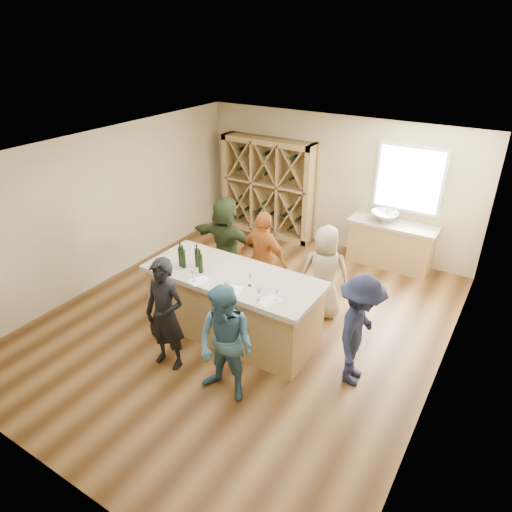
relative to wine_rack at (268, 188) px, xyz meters
The scene contains 33 objects.
floor 3.78m from the wine_rack, 65.36° to the right, with size 6.00×7.00×0.10m, color brown.
ceiling 4.00m from the wine_rack, 65.36° to the right, with size 6.00×7.00×0.10m, color white.
wall_back 1.56m from the wine_rack, 10.57° to the left, with size 6.00×0.10×2.80m, color tan.
wall_front 6.99m from the wine_rack, 77.60° to the right, with size 6.00×0.10×2.80m, color tan.
wall_left 3.63m from the wine_rack, 115.36° to the right, with size 0.10×7.00×2.80m, color tan.
wall_right 5.61m from the wine_rack, 35.70° to the right, with size 0.10×7.00×2.80m, color tan.
window_frame 3.08m from the wine_rack, ahead, with size 1.30×0.06×1.30m, color white.
window_pane 3.07m from the wine_rack, ahead, with size 1.18×0.01×1.18m, color white.
wine_rack is the anchor object (origin of this frame).
back_counter_base 2.98m from the wine_rack, ahead, with size 1.60×0.58×0.86m, color #9E7F4B.
back_counter_top 2.91m from the wine_rack, ahead, with size 1.70×0.62×0.06m, color #ACA18D.
sink 2.70m from the wine_rack, ahead, with size 0.54×0.54×0.19m, color silver.
faucet 2.70m from the wine_rack, ahead, with size 0.02×0.02×0.30m, color silver.
tasting_counter_base 4.00m from the wine_rack, 67.04° to the right, with size 2.60×1.00×1.00m, color #9E7F4B.
tasting_counter_top 3.95m from the wine_rack, 67.04° to the right, with size 2.72×1.12×0.08m, color #ACA18D.
wine_bottle_a 3.91m from the wine_rack, 79.29° to the right, with size 0.08×0.08×0.31m, color black.
wine_bottle_b 3.94m from the wine_rack, 78.38° to the right, with size 0.07×0.07×0.29m, color black.
wine_bottle_c 3.84m from the wine_rack, 75.65° to the right, with size 0.07×0.07×0.29m, color black.
wine_bottle_d 4.00m from the wine_rack, 73.91° to the right, with size 0.07×0.07×0.29m, color black.
wine_glass_a 4.28m from the wine_rack, 73.93° to the right, with size 0.07×0.07×0.19m, color white.
wine_glass_b 4.48m from the wine_rack, 66.75° to the right, with size 0.06×0.06×0.16m, color white.
wine_glass_c 4.63m from the wine_rack, 60.88° to the right, with size 0.07×0.07×0.18m, color white.
wine_glass_d 4.25m from the wine_rack, 62.86° to the right, with size 0.07×0.07×0.17m, color white.
wine_glass_e 4.62m from the wine_rack, 58.01° to the right, with size 0.06×0.06×0.17m, color white.
tasting_menu_a 4.24m from the wine_rack, 72.93° to the right, with size 0.21×0.28×0.00m, color white.
tasting_menu_b 4.41m from the wine_rack, 65.55° to the right, with size 0.21×0.28×0.00m, color white.
tasting_menu_c 4.63m from the wine_rack, 59.11° to the right, with size 0.22×0.30×0.00m, color white.
person_near_left 4.86m from the wine_rack, 76.19° to the right, with size 0.61×0.45×1.69m, color black.
person_near_right 5.28m from the wine_rack, 65.07° to the right, with size 0.79×0.44×1.64m, color #335972.
person_server 5.07m from the wine_rack, 45.66° to the right, with size 1.05×0.49×1.63m, color #191E38.
person_far_mid 2.97m from the wine_rack, 60.72° to the right, with size 0.98×0.50×1.68m, color #994C19.
person_far_right 3.48m from the wine_rack, 43.96° to the right, with size 0.78×0.51×1.60m, color gray.
person_far_left 2.46m from the wine_rack, 77.42° to the right, with size 1.58×0.57×1.70m, color #263319.
Camera 1 is at (3.47, -5.18, 4.43)m, focal length 32.00 mm.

